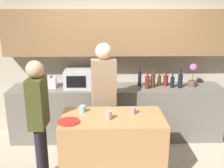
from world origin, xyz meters
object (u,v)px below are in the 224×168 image
at_px(bottle_4, 166,80).
at_px(plate_on_island, 69,122).
at_px(potted_plant, 193,75).
at_px(cup_0, 83,109).
at_px(microwave, 80,79).
at_px(bottle_2, 153,81).
at_px(bottle_1, 147,82).
at_px(bottle_5, 172,82).
at_px(person_left, 104,91).
at_px(bottle_3, 159,81).
at_px(cup_1, 133,111).
at_px(toaster, 48,82).
at_px(person_center, 38,113).
at_px(bottle_0, 140,79).
at_px(cup_2, 108,115).
at_px(bottle_6, 180,81).

height_order(bottle_4, plate_on_island, bottle_4).
height_order(potted_plant, cup_0, potted_plant).
height_order(microwave, bottle_2, bottle_2).
bearing_deg(bottle_4, bottle_1, -156.94).
distance_m(microwave, bottle_5, 1.55).
height_order(cup_0, person_left, person_left).
distance_m(bottle_3, cup_1, 1.35).
bearing_deg(cup_1, toaster, 138.13).
xyz_separation_m(potted_plant, person_left, (-1.51, -0.65, -0.06)).
height_order(bottle_1, person_center, person_center).
height_order(potted_plant, bottle_5, potted_plant).
height_order(bottle_0, cup_2, bottle_0).
height_order(microwave, person_left, person_left).
relative_size(bottle_6, cup_2, 2.98).
height_order(cup_1, person_left, person_left).
xyz_separation_m(bottle_1, bottle_3, (0.23, 0.15, -0.02)).
distance_m(bottle_2, bottle_4, 0.25).
distance_m(bottle_5, cup_1, 1.36).
xyz_separation_m(plate_on_island, cup_2, (0.47, 0.07, 0.05)).
relative_size(bottle_2, cup_0, 3.50).
xyz_separation_m(bottle_5, plate_on_island, (-1.57, -1.34, -0.09)).
relative_size(bottle_2, person_left, 0.17).
bearing_deg(bottle_1, person_left, -142.96).
bearing_deg(cup_0, bottle_3, 42.87).
bearing_deg(bottle_4, toaster, -178.79).
xyz_separation_m(microwave, bottle_2, (1.22, -0.04, -0.03)).
relative_size(microwave, cup_0, 5.98).
bearing_deg(person_center, cup_0, 105.48).
distance_m(bottle_0, bottle_4, 0.45).
bearing_deg(microwave, bottle_0, 3.08).
height_order(bottle_2, plate_on_island, bottle_2).
relative_size(microwave, bottle_0, 1.61).
xyz_separation_m(potted_plant, bottle_2, (-0.69, -0.04, -0.08)).
height_order(bottle_5, person_center, person_center).
bearing_deg(bottle_4, microwave, -178.28).
xyz_separation_m(toaster, bottle_3, (1.89, 0.05, 0.00)).
bearing_deg(bottle_6, toaster, 178.03).
bearing_deg(bottle_1, bottle_2, 30.48).
height_order(potted_plant, person_left, person_left).
xyz_separation_m(bottle_0, bottle_3, (0.34, -0.00, -0.03)).
xyz_separation_m(microwave, bottle_6, (1.68, -0.07, -0.03)).
xyz_separation_m(potted_plant, cup_0, (-1.79, -1.09, -0.16)).
height_order(bottle_0, bottle_4, bottle_0).
relative_size(microwave, person_left, 0.30).
bearing_deg(potted_plant, cup_2, -137.61).
height_order(bottle_1, cup_0, bottle_1).
xyz_separation_m(cup_1, person_left, (-0.38, 0.53, 0.09)).
relative_size(cup_1, person_left, 0.05).
height_order(microwave, plate_on_island, microwave).
height_order(cup_0, cup_1, cup_1).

